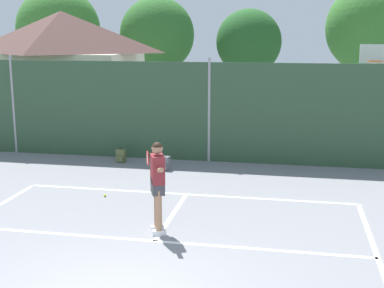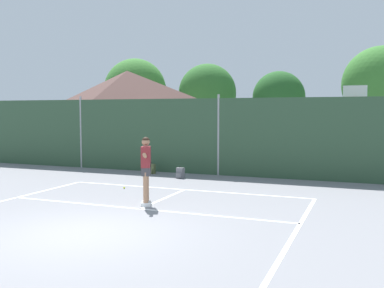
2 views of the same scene
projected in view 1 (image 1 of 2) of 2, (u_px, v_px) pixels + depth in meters
court_markings at (125, 285)px, 8.35m from camera, size 8.30×11.10×0.01m
chainlink_fence at (209, 112)px, 16.05m from camera, size 26.09×0.09×3.20m
basketball_hoop at (372, 83)px, 16.92m from camera, size 0.90×0.67×3.55m
clubhouse_building at (63, 68)px, 21.91m from camera, size 6.24×4.71×4.77m
treeline_backdrop at (253, 31)px, 26.96m from camera, size 26.06×4.17×6.39m
tennis_player at (157, 179)px, 10.31m from camera, size 0.70×1.31×1.85m
tennis_ball at (105, 195)px, 12.81m from camera, size 0.07×0.07×0.07m
backpack_olive at (121, 156)px, 16.19m from camera, size 0.29×0.25×0.46m
backpack_grey at (165, 163)px, 15.27m from camera, size 0.31×0.29×0.46m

